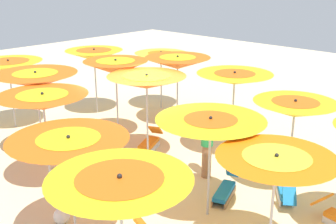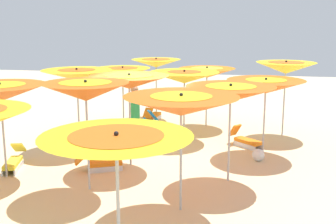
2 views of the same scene
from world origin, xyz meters
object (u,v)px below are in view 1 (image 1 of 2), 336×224
(beach_umbrella_6, at_px, (116,67))
(beach_umbrella_12, at_px, (234,79))
(beach_umbrella_7, at_px, (147,82))
(beach_umbrella_8, at_px, (210,128))
(beach_umbrella_4, at_px, (120,190))
(beach_ball, at_px, (62,216))
(beach_umbrella_11, at_px, (178,63))
(beach_umbrella_1, at_px, (36,80))
(beachgoer_0, at_px, (207,141))
(beach_umbrella_10, at_px, (161,57))
(beach_umbrella_13, at_px, (295,109))
(lounger_4, at_px, (286,191))
(beach_umbrella_3, at_px, (69,148))
(beach_umbrella_2, at_px, (43,102))
(beach_umbrella_0, at_px, (9,66))
(lounger_3, at_px, (150,142))
(lounger_0, at_px, (193,120))
(lounger_2, at_px, (225,188))
(beach_umbrella_9, at_px, (276,166))
(beach_umbrella_5, at_px, (94,55))

(beach_umbrella_6, height_order, beach_umbrella_12, beach_umbrella_6)
(beach_umbrella_7, distance_m, beach_umbrella_8, 3.08)
(beach_umbrella_4, bearing_deg, beach_ball, 163.88)
(beach_umbrella_4, xyz_separation_m, beach_umbrella_11, (-5.32, 7.00, -0.16))
(beach_umbrella_1, height_order, beachgoer_0, beach_umbrella_1)
(beach_ball, bearing_deg, beach_umbrella_10, 119.31)
(beach_umbrella_13, height_order, lounger_4, beach_umbrella_13)
(beach_umbrella_3, distance_m, beach_umbrella_7, 3.88)
(beach_umbrella_4, distance_m, lounger_4, 5.33)
(beach_umbrella_1, relative_size, beach_umbrella_2, 1.02)
(beach_umbrella_0, height_order, lounger_3, beach_umbrella_0)
(beach_umbrella_13, bearing_deg, beach_umbrella_8, -106.84)
(beach_umbrella_8, bearing_deg, lounger_3, 154.53)
(beach_umbrella_4, xyz_separation_m, beach_umbrella_8, (-1.00, 3.20, -0.26))
(beach_umbrella_0, relative_size, beach_umbrella_3, 1.04)
(beach_umbrella_1, height_order, beach_umbrella_13, beach_umbrella_1)
(lounger_0, height_order, beach_ball, lounger_0)
(beach_umbrella_3, xyz_separation_m, beach_umbrella_4, (2.26, -0.72, 0.30))
(beach_umbrella_1, xyz_separation_m, beach_umbrella_13, (6.12, 2.94, -0.16))
(beach_umbrella_12, distance_m, beach_ball, 5.73)
(beach_umbrella_7, bearing_deg, beach_umbrella_11, 117.22)
(beach_umbrella_3, distance_m, beach_umbrella_4, 2.39)
(beach_umbrella_7, bearing_deg, beach_umbrella_12, 55.13)
(beach_umbrella_7, bearing_deg, beach_umbrella_1, -145.74)
(beach_umbrella_0, relative_size, lounger_2, 1.80)
(beach_umbrella_11, height_order, beach_umbrella_12, beach_umbrella_12)
(beach_umbrella_1, xyz_separation_m, lounger_2, (5.27, 1.58, -1.96))
(beach_umbrella_9, height_order, lounger_2, beach_umbrella_9)
(beach_umbrella_0, height_order, lounger_4, beach_umbrella_0)
(beach_umbrella_3, xyz_separation_m, lounger_2, (1.10, 3.36, -1.75))
(beach_umbrella_4, bearing_deg, beach_umbrella_7, 132.69)
(beach_umbrella_3, distance_m, beach_umbrella_13, 5.10)
(lounger_0, relative_size, beachgoer_0, 0.77)
(beach_umbrella_7, relative_size, beach_umbrella_9, 1.13)
(beach_umbrella_6, relative_size, lounger_3, 2.03)
(beach_umbrella_1, height_order, beach_umbrella_4, beach_umbrella_4)
(beach_umbrella_12, xyz_separation_m, beachgoer_0, (0.41, -1.65, -1.21))
(beach_umbrella_7, bearing_deg, beach_umbrella_3, -65.04)
(beach_umbrella_12, relative_size, beach_umbrella_13, 1.07)
(lounger_0, bearing_deg, beach_umbrella_10, -33.54)
(lounger_2, bearing_deg, beach_umbrella_0, -102.56)
(beach_umbrella_5, xyz_separation_m, beach_umbrella_10, (1.33, 2.02, -0.19))
(beach_umbrella_8, bearing_deg, beachgoer_0, 129.50)
(beach_umbrella_8, xyz_separation_m, beach_umbrella_12, (-1.52, 3.00, 0.20))
(beach_umbrella_9, xyz_separation_m, beachgoer_0, (-2.91, 1.91, -0.96))
(beach_umbrella_11, bearing_deg, beach_umbrella_6, -99.79)
(beach_umbrella_0, distance_m, lounger_3, 5.27)
(lounger_2, distance_m, lounger_4, 1.36)
(beach_umbrella_13, relative_size, lounger_4, 1.88)
(beach_umbrella_1, xyz_separation_m, beach_umbrella_2, (1.83, -0.88, -0.04))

